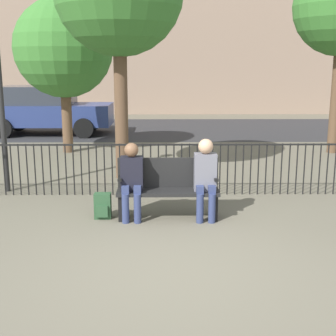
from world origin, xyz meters
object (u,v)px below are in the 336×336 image
object	(u,v)px
seated_person_0	(132,177)
parked_car_0	(46,109)
backpack	(103,206)
seated_person_1	(205,175)
tree_0	(64,48)
park_bench	(168,186)

from	to	relation	value
seated_person_0	parked_car_0	bearing A→B (deg)	111.26
backpack	parked_car_0	world-z (taller)	parked_car_0
seated_person_1	tree_0	distance (m)	6.82
park_bench	parked_car_0	xyz separation A→B (m)	(-4.03, 8.80, 0.35)
seated_person_1	parked_car_0	world-z (taller)	parked_car_0
seated_person_1	park_bench	bearing A→B (deg)	167.66
park_bench	tree_0	xyz separation A→B (m)	(-2.66, 5.53, 2.25)
tree_0	seated_person_0	bearing A→B (deg)	-69.56
park_bench	seated_person_1	size ratio (longest dim) A/B	1.25
park_bench	parked_car_0	size ratio (longest dim) A/B	0.37
seated_person_0	park_bench	bearing A→B (deg)	13.03
tree_0	backpack	bearing A→B (deg)	-73.63
seated_person_1	backpack	size ratio (longest dim) A/B	3.13
tree_0	parked_car_0	distance (m)	4.02
seated_person_0	tree_0	bearing A→B (deg)	110.44
seated_person_0	seated_person_1	bearing A→B (deg)	0.16
seated_person_1	parked_car_0	bearing A→B (deg)	117.23
park_bench	tree_0	distance (m)	6.53
backpack	tree_0	distance (m)	6.37
seated_person_0	backpack	size ratio (longest dim) A/B	2.99
park_bench	backpack	distance (m)	1.06
backpack	parked_car_0	xyz separation A→B (m)	(-3.01, 8.88, 0.65)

